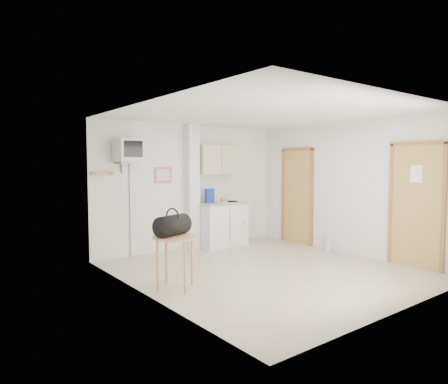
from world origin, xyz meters
TOP-DOWN VIEW (x-y plane):
  - ground at (0.00, 0.00)m, footprint 4.50×4.50m
  - room_envelope at (0.24, 0.09)m, footprint 4.24×4.54m
  - kitchenette at (0.57, 2.00)m, footprint 1.03×0.58m
  - crt_television at (-1.45, 2.02)m, footprint 0.44×0.45m
  - round_table at (-1.65, 0.08)m, footprint 0.62×0.62m
  - duffel_bag at (-1.67, 0.12)m, footprint 0.58×0.46m
  - water_bottle at (1.83, 0.23)m, footprint 0.12×0.12m

SIDE VIEW (x-z plane):
  - ground at x=0.00m, z-range 0.00..0.00m
  - water_bottle at x=1.83m, z-range -0.02..0.35m
  - round_table at x=-1.65m, z-range 0.26..0.99m
  - kitchenette at x=0.57m, z-range -0.25..1.85m
  - duffel_bag at x=-1.67m, z-range 0.68..1.07m
  - room_envelope at x=0.24m, z-range 0.26..2.81m
  - crt_television at x=-1.45m, z-range 0.86..3.01m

